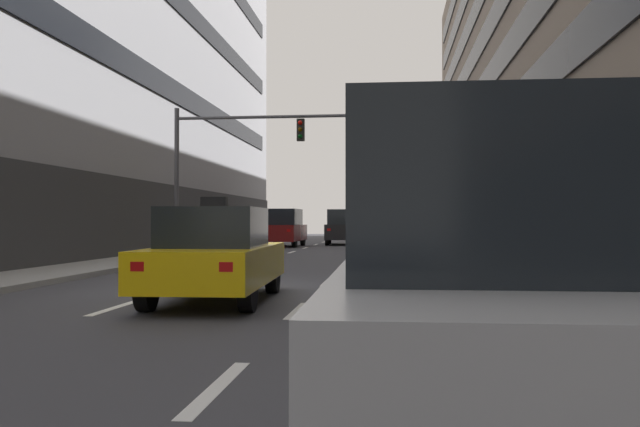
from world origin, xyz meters
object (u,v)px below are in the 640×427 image
Objects in this scene: traffic_signal_0 at (259,147)px; pedestrian_0 at (560,243)px; car_driving_1 at (341,227)px; taxi_driving_0 at (221,239)px; taxi_driving_3 at (216,255)px; car_driving_2 at (285,228)px; car_parked_1 at (427,249)px; car_parked_2 at (415,247)px; car_parked_0 at (485,296)px.

traffic_signal_0 reaches higher than pedestrian_0.
traffic_signal_0 is (-1.93, -16.43, 3.22)m from car_driving_1.
taxi_driving_0 is 0.94× the size of car_driving_1.
taxi_driving_3 is at bearing -75.40° from taxi_driving_0.
car_driving_2 is at bearing 88.81° from taxi_driving_0.
car_parked_1 is at bearing -17.63° from taxi_driving_3.
traffic_signal_0 reaches higher than car_parked_2.
traffic_signal_0 is (1.40, 0.31, 3.52)m from taxi_driving_0.
traffic_signal_0 is at bearing 123.52° from car_parked_2.
car_driving_1 reaches higher than car_driving_2.
car_parked_1 is 5.43m from car_parked_2.
traffic_signal_0 is 5.43× the size of pedestrian_0.
car_driving_1 is at bearing 102.04° from pedestrian_0.
car_parked_0 is (6.75, -33.40, -0.05)m from car_driving_2.
car_parked_1 is (6.75, -26.92, -0.04)m from car_driving_2.
taxi_driving_0 is 3.80m from traffic_signal_0.
traffic_signal_0 is at bearing 112.02° from car_parked_1.
car_driving_2 is at bearing 101.43° from car_parked_0.
taxi_driving_3 is 1.09× the size of car_parked_0.
taxi_driving_0 is 1.01× the size of car_parked_0.
car_driving_1 is 0.52× the size of traffic_signal_0.
taxi_driving_0 is 0.93× the size of car_parked_2.
car_parked_1 is at bearing 90.00° from car_parked_0.
car_parked_1 is 2.88m from pedestrian_0.
pedestrian_0 is (8.08, -12.40, -3.22)m from traffic_signal_0.
car_parked_0 is at bearing -78.57° from car_driving_2.
car_parked_1 reaches higher than pedestrian_0.
car_parked_1 is 0.49× the size of traffic_signal_0.
taxi_driving_0 is 2.65× the size of pedestrian_0.
traffic_signal_0 is (-5.63, 13.93, 3.27)m from car_parked_1.
taxi_driving_3 is 2.86× the size of pedestrian_0.
taxi_driving_3 is at bearing -132.03° from car_parked_2.
car_parked_0 is 8.37m from pedestrian_0.
car_parked_2 is at bearing -72.56° from car_driving_2.
car_driving_1 is at bearing 48.38° from car_driving_2.
car_parked_2 is (0.00, 11.90, -0.18)m from car_parked_0.
car_parked_0 is at bearing -90.00° from car_parked_2.
car_driving_1 is 37.02m from car_parked_0.
car_parked_2 is 10.77m from traffic_signal_0.
taxi_driving_0 is at bearing 130.64° from car_parked_2.
car_driving_1 is at bearing 89.81° from taxi_driving_3.
traffic_signal_0 is at bearing 105.44° from car_parked_0.
car_driving_2 is 0.97× the size of taxi_driving_3.
car_parked_2 is 4.61m from pedestrian_0.
car_parked_1 is at bearing -62.69° from taxi_driving_0.
taxi_driving_0 is 15.33m from car_parked_1.
taxi_driving_3 is 3.99m from car_parked_1.
car_parked_1 is 2.64× the size of pedestrian_0.
taxi_driving_0 is at bearing 128.08° from pedestrian_0.
traffic_signal_0 reaches higher than car_driving_1.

